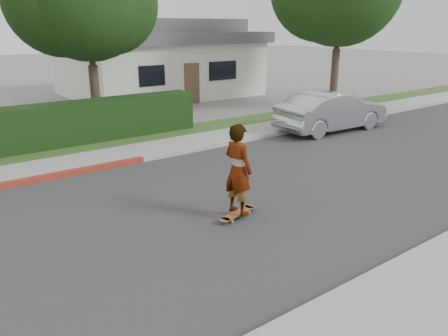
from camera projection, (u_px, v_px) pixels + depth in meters
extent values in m
plane|color=slate|center=(184.00, 214.00, 9.63)|extent=(120.00, 120.00, 0.00)
cube|color=#2D2D30|center=(184.00, 214.00, 9.62)|extent=(60.00, 8.00, 0.01)
cube|color=#9E9E99|center=(328.00, 302.00, 6.46)|extent=(60.00, 0.20, 0.15)
cube|color=gray|center=(380.00, 336.00, 5.78)|extent=(60.00, 1.60, 0.12)
cube|color=#9E9E99|center=(111.00, 165.00, 12.74)|extent=(60.00, 0.20, 0.15)
cube|color=gray|center=(99.00, 159.00, 13.44)|extent=(60.00, 1.60, 0.12)
cube|color=#2D4C1E|center=(82.00, 148.00, 14.67)|extent=(60.00, 1.60, 0.10)
cylinder|color=#33261C|center=(96.00, 98.00, 16.97)|extent=(0.36, 0.36, 2.52)
cylinder|color=#33261C|center=(91.00, 48.00, 16.38)|extent=(0.24, 0.24, 2.10)
sphere|color=black|center=(61.00, 0.00, 15.71)|extent=(4.08, 4.08, 4.08)
sphere|color=black|center=(107.00, 4.00, 16.62)|extent=(3.84, 3.84, 3.84)
cylinder|color=#33261C|center=(334.00, 80.00, 21.18)|extent=(0.36, 0.36, 2.88)
cylinder|color=#33261C|center=(338.00, 33.00, 20.50)|extent=(0.24, 0.24, 2.40)
cube|color=beige|center=(159.00, 69.00, 25.91)|extent=(10.00, 8.00, 3.00)
cube|color=#4C4C51|center=(157.00, 37.00, 25.34)|extent=(10.60, 8.60, 0.60)
cube|color=#4C4C51|center=(157.00, 26.00, 25.16)|extent=(8.40, 6.40, 0.80)
cube|color=black|center=(152.00, 76.00, 21.39)|extent=(1.40, 0.06, 1.00)
cube|color=black|center=(223.00, 71.00, 23.81)|extent=(1.80, 0.06, 1.00)
cube|color=brown|center=(192.00, 84.00, 22.86)|extent=(0.90, 0.06, 2.10)
cylinder|color=#B68732|center=(232.00, 222.00, 9.19)|extent=(0.07, 0.05, 0.06)
cylinder|color=#B68732|center=(226.00, 219.00, 9.29)|extent=(0.07, 0.05, 0.06)
cylinder|color=#B68732|center=(249.00, 212.00, 9.64)|extent=(0.07, 0.05, 0.06)
cylinder|color=#B68732|center=(243.00, 210.00, 9.74)|extent=(0.07, 0.05, 0.06)
cube|color=silver|center=(229.00, 219.00, 9.22)|extent=(0.10, 0.19, 0.03)
cube|color=silver|center=(246.00, 210.00, 9.68)|extent=(0.10, 0.19, 0.03)
cube|color=brown|center=(238.00, 213.00, 9.44)|extent=(0.94, 0.45, 0.02)
cylinder|color=brown|center=(224.00, 220.00, 9.10)|extent=(0.27, 0.27, 0.02)
cylinder|color=brown|center=(250.00, 206.00, 9.78)|extent=(0.27, 0.27, 0.02)
imported|color=white|center=(238.00, 170.00, 9.13)|extent=(0.55, 0.77, 1.96)
imported|color=#AFB0B6|center=(332.00, 111.00, 17.00)|extent=(4.83, 1.89, 1.57)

